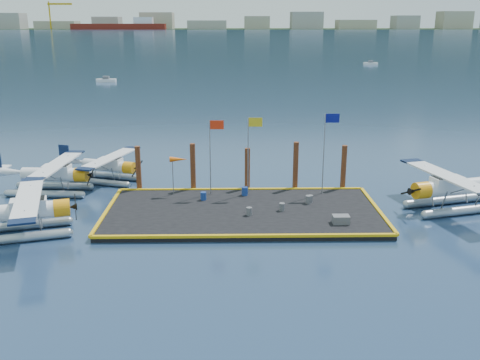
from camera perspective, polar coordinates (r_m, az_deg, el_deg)
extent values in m
plane|color=#182D4A|center=(39.69, 0.30, -3.74)|extent=(4000.00, 4000.00, 0.00)
cube|color=black|center=(39.62, 0.30, -3.47)|extent=(20.00, 10.00, 0.40)
cube|color=black|center=(1137.28, -1.02, 15.95)|extent=(3000.00, 500.00, 0.30)
cube|color=#560C0D|center=(914.95, -12.80, 15.64)|extent=(150.00, 22.00, 10.00)
cube|color=silver|center=(907.92, -10.26, 16.35)|extent=(30.00, 16.00, 12.00)
cylinder|color=gold|center=(979.04, -19.62, 16.21)|extent=(2.40, 2.40, 44.00)
cone|color=black|center=(1576.40, -14.36, 15.66)|extent=(1400.00, 1400.00, 520.00)
cone|color=black|center=(1588.01, -2.91, 16.13)|extent=(1300.00, 1300.00, 430.00)
cone|color=black|center=(1528.09, 12.74, 15.74)|extent=(1100.00, 1100.00, 360.00)
cone|color=#44565B|center=(2359.88, 18.22, 15.52)|extent=(1300.00, 1300.00, 560.00)
cylinder|color=#959CA2|center=(39.78, -22.41, -4.54)|extent=(6.32, 2.34, 0.62)
cylinder|color=#959CA2|center=(37.68, -22.69, -5.74)|extent=(6.32, 2.34, 0.62)
cylinder|color=silver|center=(38.24, -22.47, -3.16)|extent=(4.92, 2.40, 1.13)
cube|color=silver|center=(38.06, -21.61, -2.57)|extent=(2.49, 1.71, 0.93)
cube|color=black|center=(37.97, -21.18, -2.24)|extent=(1.68, 1.44, 0.57)
cylinder|color=orange|center=(38.03, -18.46, -2.84)|extent=(1.32, 1.43, 1.20)
cube|color=black|center=(38.00, -17.15, -2.73)|extent=(0.69, 2.22, 1.16)
cube|color=silver|center=(37.91, -21.69, -1.84)|extent=(4.02, 9.35, 0.12)
cube|color=#0A1634|center=(42.14, -21.27, 0.00)|extent=(1.74, 1.31, 0.13)
cube|color=#0A1634|center=(33.72, -22.21, -4.13)|extent=(1.74, 1.31, 0.13)
cylinder|color=#959CA2|center=(48.20, -19.16, -0.60)|extent=(6.22, 1.06, 0.60)
cylinder|color=#959CA2|center=(46.27, -20.16, -1.40)|extent=(6.22, 1.06, 0.60)
cylinder|color=silver|center=(46.79, -19.58, 0.57)|extent=(4.71, 1.44, 1.10)
cube|color=silver|center=(46.47, -18.94, 0.98)|extent=(2.27, 1.26, 0.90)
cube|color=black|center=(46.31, -18.62, 1.21)|extent=(1.47, 1.15, 0.55)
cylinder|color=orange|center=(45.85, -16.59, 0.53)|extent=(1.08, 1.23, 1.16)
cube|color=black|center=(45.57, -15.58, 0.52)|extent=(0.23, 2.22, 1.12)
cube|color=silver|center=(46.35, -19.00, 1.57)|extent=(2.17, 9.07, 0.12)
cube|color=#0A1634|center=(50.22, -17.21, 2.85)|extent=(1.56, 1.01, 0.13)
cube|color=#0A1634|center=(42.56, -21.11, 0.06)|extent=(1.56, 1.01, 0.13)
cylinder|color=#959CA2|center=(50.00, -13.65, 0.44)|extent=(5.52, 2.32, 0.55)
cylinder|color=#959CA2|center=(48.38, -14.86, -0.19)|extent=(5.52, 2.32, 0.55)
cylinder|color=silver|center=(48.77, -14.16, 1.49)|extent=(4.33, 2.30, 1.00)
cube|color=silver|center=(48.41, -13.63, 1.81)|extent=(2.22, 1.59, 0.82)
cube|color=black|center=(48.23, -13.37, 2.00)|extent=(1.51, 1.31, 0.50)
cylinder|color=orange|center=(47.59, -11.73, 1.28)|extent=(1.20, 1.29, 1.06)
cube|color=black|center=(47.22, -10.91, 1.21)|extent=(0.70, 1.94, 1.02)
cube|color=silver|center=(48.30, -13.67, 2.33)|extent=(3.92, 8.20, 0.11)
cube|color=#0A1634|center=(51.58, -11.45, 3.37)|extent=(1.56, 1.21, 0.12)
cube|color=#0A1634|center=(45.12, -16.21, 1.14)|extent=(1.56, 1.21, 0.12)
cube|color=#0A1634|center=(50.87, -18.26, 2.73)|extent=(0.98, 0.42, 1.55)
cube|color=silver|center=(50.95, -18.11, 2.08)|extent=(1.77, 3.19, 0.09)
cylinder|color=#959CA2|center=(43.01, 22.83, -3.01)|extent=(6.64, 2.37, 0.65)
cylinder|color=#959CA2|center=(44.77, 20.96, -2.05)|extent=(6.64, 2.37, 0.65)
cylinder|color=silver|center=(43.32, 21.85, -0.72)|extent=(5.17, 2.46, 1.19)
cube|color=silver|center=(42.83, 21.22, -0.31)|extent=(2.61, 1.77, 0.97)
cube|color=black|center=(42.58, 20.90, -0.07)|extent=(1.76, 1.49, 0.59)
cylinder|color=orange|center=(41.69, 18.79, -1.06)|extent=(1.37, 1.49, 1.25)
cube|color=black|center=(41.18, 17.73, -1.17)|extent=(0.69, 2.34, 1.21)
cube|color=silver|center=(42.69, 21.29, 0.38)|extent=(4.10, 9.82, 0.13)
cube|color=#0A1634|center=(46.31, 17.88, 1.94)|extent=(1.82, 1.36, 0.14)
cylinder|color=navy|center=(41.71, -3.93, -1.71)|extent=(0.45, 0.45, 0.63)
cylinder|color=#535357|center=(39.41, 4.50, -2.88)|extent=(0.41, 0.41, 0.58)
cylinder|color=#535357|center=(41.15, 7.31, -2.08)|extent=(0.44, 0.44, 0.63)
cylinder|color=#535357|center=(38.40, 0.98, -3.36)|extent=(0.41, 0.41, 0.58)
cylinder|color=#535357|center=(41.48, 7.51, -1.98)|extent=(0.39, 0.39, 0.55)
cylinder|color=navy|center=(42.70, 0.50, -1.20)|extent=(0.48, 0.48, 0.68)
cube|color=#535357|center=(37.52, 10.71, -4.16)|extent=(1.15, 0.77, 0.57)
cylinder|color=gray|center=(42.33, -3.20, 2.36)|extent=(0.08, 0.08, 6.00)
cube|color=red|center=(41.74, -2.50, 5.89)|extent=(1.10, 0.03, 0.70)
cylinder|color=gray|center=(42.30, 0.87, 2.51)|extent=(0.08, 0.08, 6.20)
cube|color=gold|center=(41.73, 1.64, 6.18)|extent=(1.10, 0.03, 0.70)
cylinder|color=gray|center=(42.88, 8.92, 2.71)|extent=(0.08, 0.08, 6.50)
cube|color=navy|center=(42.38, 9.83, 6.52)|extent=(1.10, 0.03, 0.70)
cylinder|color=gray|center=(42.94, -7.17, 0.39)|extent=(0.07, 0.07, 3.00)
cone|color=#ED5D0D|center=(42.52, -6.57, 2.20)|extent=(1.40, 0.44, 0.44)
cylinder|color=#421E12|center=(44.86, -10.78, 1.06)|extent=(0.44, 0.44, 4.00)
cylinder|color=#421E12|center=(44.29, -5.04, 1.23)|extent=(0.44, 0.44, 4.20)
cylinder|color=#421E12|center=(44.25, 0.79, 1.01)|extent=(0.44, 0.44, 3.80)
cylinder|color=#421E12|center=(44.49, 5.95, 1.34)|extent=(0.44, 0.44, 4.30)
cylinder|color=#421E12|center=(45.19, 10.98, 1.16)|extent=(0.44, 0.44, 4.00)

